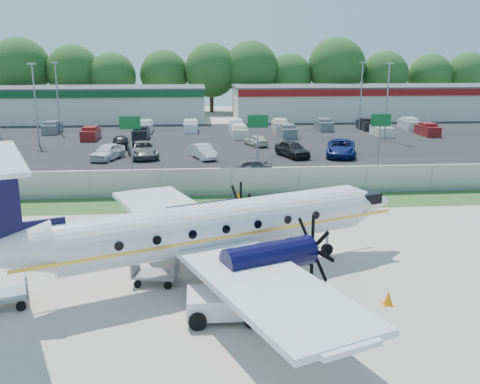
{
  "coord_description": "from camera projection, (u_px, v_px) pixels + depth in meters",
  "views": [
    {
      "loc": [
        -2.51,
        -23.36,
        9.81
      ],
      "look_at": [
        0.0,
        6.0,
        2.3
      ],
      "focal_mm": 40.0,
      "sensor_mm": 36.0,
      "label": 1
    }
  ],
  "objects": [
    {
      "name": "ground",
      "position": [
        251.0,
        270.0,
        25.18
      ],
      "size": [
        170.0,
        170.0,
        0.0
      ],
      "primitive_type": "plane",
      "color": "#BEB1A0",
      "rests_on": "ground"
    },
    {
      "name": "grass_verge",
      "position": [
        233.0,
        203.0,
        36.77
      ],
      "size": [
        170.0,
        4.0,
        0.02
      ],
      "primitive_type": "cube",
      "color": "#2D561E",
      "rests_on": "ground"
    },
    {
      "name": "access_road",
      "position": [
        226.0,
        180.0,
        43.53
      ],
      "size": [
        170.0,
        8.0,
        0.02
      ],
      "primitive_type": "cube",
      "color": "black",
      "rests_on": "ground"
    },
    {
      "name": "parking_lot",
      "position": [
        216.0,
        141.0,
        63.8
      ],
      "size": [
        170.0,
        32.0,
        0.02
      ],
      "primitive_type": "cube",
      "color": "black",
      "rests_on": "ground"
    },
    {
      "name": "perimeter_fence",
      "position": [
        231.0,
        182.0,
        38.45
      ],
      "size": [
        120.0,
        0.06,
        1.99
      ],
      "color": "gray",
      "rests_on": "ground"
    },
    {
      "name": "building_west",
      "position": [
        54.0,
        104.0,
        82.4
      ],
      "size": [
        46.4,
        12.4,
        5.24
      ],
      "color": "silver",
      "rests_on": "ground"
    },
    {
      "name": "building_east",
      "position": [
        370.0,
        102.0,
        86.52
      ],
      "size": [
        44.4,
        12.4,
        5.24
      ],
      "color": "silver",
      "rests_on": "ground"
    },
    {
      "name": "sign_left",
      "position": [
        130.0,
        131.0,
        45.75
      ],
      "size": [
        1.8,
        0.26,
        5.0
      ],
      "color": "gray",
      "rests_on": "ground"
    },
    {
      "name": "sign_mid",
      "position": [
        258.0,
        129.0,
        46.66
      ],
      "size": [
        1.8,
        0.26,
        5.0
      ],
      "color": "gray",
      "rests_on": "ground"
    },
    {
      "name": "sign_right",
      "position": [
        380.0,
        128.0,
        47.56
      ],
      "size": [
        1.8,
        0.26,
        5.0
      ],
      "color": "gray",
      "rests_on": "ground"
    },
    {
      "name": "light_pole_nw",
      "position": [
        35.0,
        99.0,
        58.93
      ],
      "size": [
        0.9,
        0.35,
        9.09
      ],
      "color": "gray",
      "rests_on": "ground"
    },
    {
      "name": "light_pole_ne",
      "position": [
        387.0,
        97.0,
        62.23
      ],
      "size": [
        0.9,
        0.35,
        9.09
      ],
      "color": "gray",
      "rests_on": "ground"
    },
    {
      "name": "light_pole_sw",
      "position": [
        57.0,
        93.0,
        68.59
      ],
      "size": [
        0.9,
        0.35,
        9.09
      ],
      "color": "gray",
      "rests_on": "ground"
    },
    {
      "name": "light_pole_se",
      "position": [
        361.0,
        91.0,
        71.88
      ],
      "size": [
        0.9,
        0.35,
        9.09
      ],
      "color": "gray",
      "rests_on": "ground"
    },
    {
      "name": "tree_line",
      "position": [
        208.0,
        112.0,
        96.63
      ],
      "size": [
        112.0,
        6.0,
        14.0
      ],
      "primitive_type": null,
      "color": "#205017",
      "rests_on": "ground"
    },
    {
      "name": "aircraft",
      "position": [
        210.0,
        227.0,
        23.66
      ],
      "size": [
        20.6,
        20.02,
        6.36
      ],
      "color": "silver",
      "rests_on": "ground"
    },
    {
      "name": "pushback_tug",
      "position": [
        228.0,
        300.0,
        20.5
      ],
      "size": [
        2.88,
        2.07,
        1.54
      ],
      "color": "silver",
      "rests_on": "ground"
    },
    {
      "name": "baggage_cart_far",
      "position": [
        156.0,
        274.0,
        23.64
      ],
      "size": [
        2.12,
        1.51,
        1.02
      ],
      "color": "gray",
      "rests_on": "ground"
    },
    {
      "name": "cone_nose",
      "position": [
        388.0,
        298.0,
        21.67
      ],
      "size": [
        0.41,
        0.41,
        0.59
      ],
      "color": "orange",
      "rests_on": "ground"
    },
    {
      "name": "cone_starboard_wing",
      "position": [
        238.0,
        195.0,
        37.77
      ],
      "size": [
        0.39,
        0.39,
        0.55
      ],
      "color": "orange",
      "rests_on": "ground"
    },
    {
      "name": "road_car_mid",
      "position": [
        246.0,
        176.0,
        44.88
      ],
      "size": [
        4.7,
        2.66,
        1.51
      ],
      "primitive_type": "imported",
      "rotation": [
        0.0,
        0.0,
        -1.36
      ],
      "color": "#595B5E",
      "rests_on": "ground"
    },
    {
      "name": "parked_car_a",
      "position": [
        108.0,
        160.0,
        52.1
      ],
      "size": [
        3.34,
        5.0,
        1.58
      ],
      "primitive_type": "imported",
      "rotation": [
        0.0,
        0.0,
        -0.35
      ],
      "color": "silver",
      "rests_on": "ground"
    },
    {
      "name": "parked_car_b",
      "position": [
        143.0,
        158.0,
        53.21
      ],
      "size": [
        3.76,
        6.16,
        1.6
      ],
      "primitive_type": "imported",
      "rotation": [
        0.0,
        0.0,
        0.2
      ],
      "color": "#595B5E",
      "rests_on": "ground"
    },
    {
      "name": "parked_car_c",
      "position": [
        203.0,
        159.0,
        52.6
      ],
      "size": [
        2.87,
        4.57,
        1.42
      ],
      "primitive_type": "imported",
      "rotation": [
        0.0,
        0.0,
        0.34
      ],
      "color": "silver",
      "rests_on": "ground"
    },
    {
      "name": "parked_car_d",
      "position": [
        292.0,
        157.0,
        53.45
      ],
      "size": [
        3.34,
        5.16,
        1.63
      ],
      "primitive_type": "imported",
      "rotation": [
        0.0,
        0.0,
        0.32
      ],
      "color": "black",
      "rests_on": "ground"
    },
    {
      "name": "parked_car_e",
      "position": [
        341.0,
        156.0,
        53.88
      ],
      "size": [
        4.31,
        6.56,
        1.68
      ],
      "primitive_type": "imported",
      "rotation": [
        0.0,
        0.0,
        -0.27
      ],
      "color": "navy",
      "rests_on": "ground"
    },
    {
      "name": "parked_car_f",
      "position": [
        121.0,
        148.0,
        58.75
      ],
      "size": [
        2.45,
        4.55,
        1.47
      ],
      "primitive_type": "imported",
      "rotation": [
        0.0,
        0.0,
        3.31
      ],
      "color": "black",
      "rests_on": "ground"
    },
    {
      "name": "parked_car_g",
      "position": [
        256.0,
        146.0,
        60.05
      ],
      "size": [
        2.83,
        4.09,
        1.29
      ],
      "primitive_type": "imported",
      "rotation": [
        0.0,
        0.0,
        3.52
      ],
      "color": "beige",
      "rests_on": "ground"
    },
    {
      "name": "far_parking_rows",
      "position": [
        214.0,
        135.0,
        68.63
      ],
      "size": [
        56.0,
        10.0,
        1.6
      ],
      "primitive_type": null,
      "color": "gray",
      "rests_on": "ground"
    }
  ]
}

